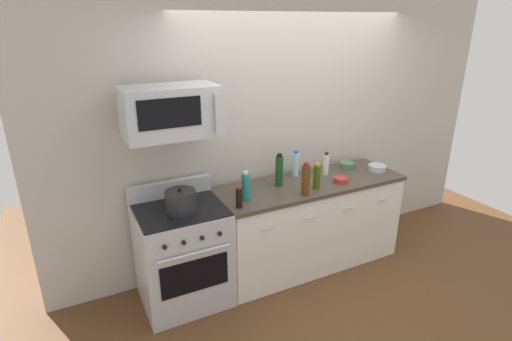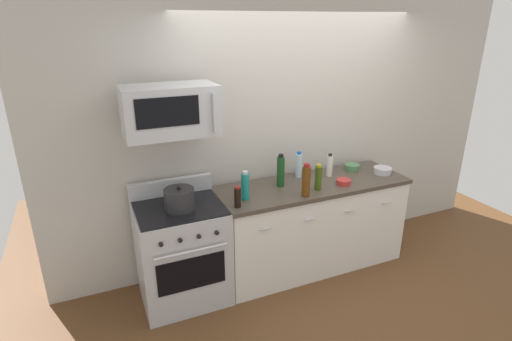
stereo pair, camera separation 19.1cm
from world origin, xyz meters
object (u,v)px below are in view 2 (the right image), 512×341
(bottle_vinegar_white, at_px, (330,166))
(bowl_green_glaze, at_px, (352,167))
(bottle_wine_amber, at_px, (306,181))
(range_oven, at_px, (182,252))
(bowl_red_small, at_px, (344,182))
(bottle_water_clear, at_px, (299,165))
(bottle_soy_sauce_dark, at_px, (238,197))
(stockpot, at_px, (179,199))
(bowl_steel_prep, at_px, (382,170))
(bottle_sparkling_teal, at_px, (245,186))
(bottle_wine_green, at_px, (281,171))
(bottle_olive_oil, at_px, (318,178))
(microwave, at_px, (170,110))

(bottle_vinegar_white, distance_m, bowl_green_glaze, 0.34)
(bottle_vinegar_white, bearing_deg, bottle_wine_amber, -144.61)
(range_oven, xyz_separation_m, bottle_vinegar_white, (1.59, 0.10, 0.56))
(bowl_red_small, distance_m, bowl_green_glaze, 0.44)
(bottle_water_clear, xyz_separation_m, bowl_green_glaze, (0.63, -0.05, -0.10))
(bottle_soy_sauce_dark, height_order, stockpot, stockpot)
(bowl_green_glaze, bearing_deg, bowl_red_small, -136.82)
(bottle_vinegar_white, xyz_separation_m, bowl_green_glaze, (0.33, 0.06, -0.08))
(bowl_green_glaze, bearing_deg, bowl_steel_prep, -43.44)
(bottle_vinegar_white, distance_m, bowl_red_small, 0.26)
(bottle_water_clear, bearing_deg, bottle_sparkling_teal, -157.43)
(bottle_wine_amber, height_order, bowl_steel_prep, bottle_wine_amber)
(bottle_sparkling_teal, bearing_deg, bottle_wine_green, 19.04)
(bottle_olive_oil, height_order, bowl_green_glaze, bottle_olive_oil)
(microwave, height_order, bowl_green_glaze, microwave)
(bowl_red_small, bearing_deg, bottle_wine_amber, -169.20)
(bottle_vinegar_white, bearing_deg, bottle_wine_green, -176.02)
(bottle_soy_sauce_dark, xyz_separation_m, bowl_red_small, (1.13, 0.06, -0.06))
(bowl_green_glaze, height_order, stockpot, stockpot)
(range_oven, height_order, bottle_olive_oil, bottle_olive_oil)
(bottle_soy_sauce_dark, xyz_separation_m, bottle_wine_green, (0.54, 0.27, 0.06))
(bottle_water_clear, relative_size, stockpot, 1.05)
(bottle_sparkling_teal, xyz_separation_m, bottle_wine_green, (0.43, 0.15, 0.03))
(bottle_sparkling_teal, distance_m, bottle_olive_oil, 0.72)
(range_oven, distance_m, bottle_sparkling_teal, 0.83)
(bottle_vinegar_white, xyz_separation_m, bowl_steel_prep, (0.55, -0.16, -0.08))
(bottle_water_clear, xyz_separation_m, bottle_wine_green, (-0.28, -0.15, 0.03))
(bottle_wine_amber, distance_m, bowl_steel_prep, 1.05)
(bowl_green_glaze, bearing_deg, bottle_wine_green, -173.95)
(bottle_sparkling_teal, relative_size, bowl_steel_prep, 1.46)
(bottle_water_clear, distance_m, bowl_steel_prep, 0.90)
(bottle_wine_amber, xyz_separation_m, bowl_green_glaze, (0.80, 0.39, -0.11))
(bottle_soy_sauce_dark, bearing_deg, bottle_wine_amber, -2.68)
(bottle_water_clear, height_order, stockpot, bottle_water_clear)
(bottle_soy_sauce_dark, height_order, bowl_steel_prep, bottle_soy_sauce_dark)
(bottle_vinegar_white, relative_size, bottle_olive_oil, 0.95)
(bowl_red_small, xyz_separation_m, bowl_green_glaze, (0.32, 0.30, 0.01))
(bowl_steel_prep, bearing_deg, bottle_wine_amber, -170.19)
(microwave, xyz_separation_m, bowl_green_glaze, (1.92, 0.11, -0.80))
(range_oven, bearing_deg, bottle_water_clear, 9.15)
(bottle_vinegar_white, distance_m, bottle_wine_amber, 0.58)
(bottle_vinegar_white, relative_size, bowl_steel_prep, 1.29)
(bottle_soy_sauce_dark, bearing_deg, bottle_wine_green, 26.02)
(bottle_vinegar_white, distance_m, bottle_soy_sauce_dark, 1.17)
(microwave, bearing_deg, stockpot, -90.13)
(microwave, height_order, bottle_olive_oil, microwave)
(range_oven, xyz_separation_m, bowl_green_glaze, (1.92, 0.16, 0.48))
(range_oven, relative_size, bottle_wine_green, 3.31)
(microwave, bearing_deg, bottle_wine_amber, -14.04)
(bottle_water_clear, relative_size, bottle_olive_oil, 1.07)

